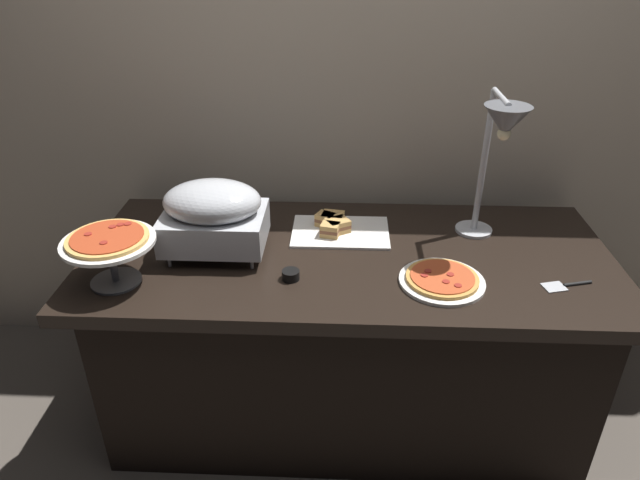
{
  "coord_description": "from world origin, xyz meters",
  "views": [
    {
      "loc": [
        -0.02,
        -1.77,
        1.8
      ],
      "look_at": [
        -0.1,
        0.0,
        0.81
      ],
      "focal_mm": 31.69,
      "sensor_mm": 36.0,
      "label": 1
    }
  ],
  "objects_px": {
    "pizza_plate_front": "(442,280)",
    "serving_spatula": "(565,285)",
    "sauce_cup_near": "(291,275)",
    "sandwich_platter": "(336,228)",
    "chafing_dish": "(213,214)",
    "pizza_plate_center": "(109,245)",
    "heat_lamp": "(500,136)"
  },
  "relations": [
    {
      "from": "pizza_plate_center",
      "to": "serving_spatula",
      "type": "height_order",
      "value": "pizza_plate_center"
    },
    {
      "from": "heat_lamp",
      "to": "pizza_plate_center",
      "type": "relative_size",
      "value": 1.86
    },
    {
      "from": "chafing_dish",
      "to": "heat_lamp",
      "type": "bearing_deg",
      "value": 2.75
    },
    {
      "from": "pizza_plate_front",
      "to": "serving_spatula",
      "type": "height_order",
      "value": "pizza_plate_front"
    },
    {
      "from": "chafing_dish",
      "to": "pizza_plate_center",
      "type": "xyz_separation_m",
      "value": [
        -0.29,
        -0.21,
        -0.01
      ]
    },
    {
      "from": "pizza_plate_front",
      "to": "pizza_plate_center",
      "type": "distance_m",
      "value": 1.09
    },
    {
      "from": "chafing_dish",
      "to": "pizza_plate_center",
      "type": "bearing_deg",
      "value": -144.23
    },
    {
      "from": "sauce_cup_near",
      "to": "chafing_dish",
      "type": "bearing_deg",
      "value": 149.1
    },
    {
      "from": "chafing_dish",
      "to": "sandwich_platter",
      "type": "height_order",
      "value": "chafing_dish"
    },
    {
      "from": "heat_lamp",
      "to": "pizza_plate_front",
      "type": "distance_m",
      "value": 0.51
    },
    {
      "from": "serving_spatula",
      "to": "sandwich_platter",
      "type": "bearing_deg",
      "value": 155.87
    },
    {
      "from": "pizza_plate_front",
      "to": "sauce_cup_near",
      "type": "bearing_deg",
      "value": 179.87
    },
    {
      "from": "pizza_plate_front",
      "to": "pizza_plate_center",
      "type": "xyz_separation_m",
      "value": [
        -1.08,
        -0.04,
        0.13
      ]
    },
    {
      "from": "chafing_dish",
      "to": "sauce_cup_near",
      "type": "bearing_deg",
      "value": -30.9
    },
    {
      "from": "pizza_plate_front",
      "to": "serving_spatula",
      "type": "distance_m",
      "value": 0.4
    },
    {
      "from": "chafing_dish",
      "to": "sauce_cup_near",
      "type": "xyz_separation_m",
      "value": [
        0.28,
        -0.17,
        -0.13
      ]
    },
    {
      "from": "pizza_plate_front",
      "to": "chafing_dish",
      "type": "bearing_deg",
      "value": 167.74
    },
    {
      "from": "pizza_plate_center",
      "to": "sandwich_platter",
      "type": "relative_size",
      "value": 0.81
    },
    {
      "from": "chafing_dish",
      "to": "sauce_cup_near",
      "type": "relative_size",
      "value": 6.02
    },
    {
      "from": "pizza_plate_front",
      "to": "serving_spatula",
      "type": "xyz_separation_m",
      "value": [
        0.4,
        -0.0,
        -0.01
      ]
    },
    {
      "from": "sauce_cup_near",
      "to": "heat_lamp",
      "type": "bearing_deg",
      "value": 17.67
    },
    {
      "from": "heat_lamp",
      "to": "pizza_plate_center",
      "type": "height_order",
      "value": "heat_lamp"
    },
    {
      "from": "heat_lamp",
      "to": "serving_spatula",
      "type": "xyz_separation_m",
      "value": [
        0.23,
        -0.22,
        -0.43
      ]
    },
    {
      "from": "sandwich_platter",
      "to": "sauce_cup_near",
      "type": "bearing_deg",
      "value": -113.33
    },
    {
      "from": "chafing_dish",
      "to": "heat_lamp",
      "type": "xyz_separation_m",
      "value": [
        0.96,
        0.05,
        0.28
      ]
    },
    {
      "from": "pizza_plate_front",
      "to": "pizza_plate_center",
      "type": "height_order",
      "value": "pizza_plate_center"
    },
    {
      "from": "sauce_cup_near",
      "to": "serving_spatula",
      "type": "distance_m",
      "value": 0.91
    },
    {
      "from": "pizza_plate_center",
      "to": "serving_spatula",
      "type": "relative_size",
      "value": 1.73
    },
    {
      "from": "chafing_dish",
      "to": "pizza_plate_front",
      "type": "bearing_deg",
      "value": -12.26
    },
    {
      "from": "chafing_dish",
      "to": "heat_lamp",
      "type": "relative_size",
      "value": 0.65
    },
    {
      "from": "sandwich_platter",
      "to": "serving_spatula",
      "type": "xyz_separation_m",
      "value": [
        0.76,
        -0.34,
        -0.02
      ]
    },
    {
      "from": "chafing_dish",
      "to": "pizza_plate_front",
      "type": "xyz_separation_m",
      "value": [
        0.79,
        -0.17,
        -0.14
      ]
    }
  ]
}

